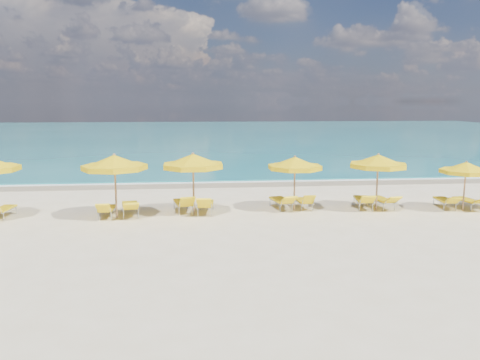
{
  "coord_description": "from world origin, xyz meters",
  "views": [
    {
      "loc": [
        -2.0,
        -18.94,
        4.66
      ],
      "look_at": [
        0.0,
        1.5,
        1.2
      ],
      "focal_mm": 35.0,
      "sensor_mm": 36.0,
      "label": 1
    }
  ],
  "objects": [
    {
      "name": "wet_sand_band",
      "position": [
        0.0,
        7.4,
        0.0
      ],
      "size": [
        120.0,
        2.6,
        0.01
      ],
      "primitive_type": "cube",
      "color": "tan",
      "rests_on": "ground"
    },
    {
      "name": "lounger_4_right",
      "position": [
        2.74,
        0.81,
        0.2
      ],
      "size": [
        0.65,
        1.61,
        0.79
      ],
      "rotation": [
        0.0,
        0.0,
        0.07
      ],
      "color": "#A5A8AD",
      "rests_on": "ground"
    },
    {
      "name": "lounger_2_left",
      "position": [
        -5.58,
        0.04,
        0.21
      ],
      "size": [
        0.58,
        1.65,
        0.78
      ],
      "rotation": [
        0.0,
        0.0,
        0.0
      ],
      "color": "#A5A8AD",
      "rests_on": "ground"
    },
    {
      "name": "umbrella_5",
      "position": [
        5.8,
        0.18,
        2.12
      ],
      "size": [
        2.47,
        2.47,
        2.49
      ],
      "rotation": [
        0.0,
        0.0,
        0.0
      ],
      "color": "#AB7E55",
      "rests_on": "ground"
    },
    {
      "name": "lounger_1_right",
      "position": [
        -9.78,
        0.42,
        0.2
      ],
      "size": [
        0.69,
        1.74,
        0.7
      ],
      "rotation": [
        0.0,
        0.0,
        -0.08
      ],
      "color": "#A5A8AD",
      "rests_on": "ground"
    },
    {
      "name": "whitecap_far",
      "position": [
        8.0,
        24.0,
        0.0
      ],
      "size": [
        18.0,
        0.3,
        0.05
      ],
      "primitive_type": "cube",
      "color": "white",
      "rests_on": "ground"
    },
    {
      "name": "lounger_3_left",
      "position": [
        -2.51,
        0.63,
        0.24
      ],
      "size": [
        1.01,
        1.99,
        0.89
      ],
      "rotation": [
        0.0,
        0.0,
        0.2
      ],
      "color": "#A5A8AD",
      "rests_on": "ground"
    },
    {
      "name": "lounger_6_left",
      "position": [
        8.98,
        0.26,
        0.21
      ],
      "size": [
        0.75,
        1.79,
        0.71
      ],
      "rotation": [
        0.0,
        0.0,
        -0.11
      ],
      "color": "#A5A8AD",
      "rests_on": "ground"
    },
    {
      "name": "lounger_6_right",
      "position": [
        9.97,
        0.13,
        0.21
      ],
      "size": [
        0.81,
        1.85,
        0.66
      ],
      "rotation": [
        0.0,
        0.0,
        0.14
      ],
      "color": "#A5A8AD",
      "rests_on": "ground"
    },
    {
      "name": "lounger_3_right",
      "position": [
        -1.57,
        0.35,
        0.23
      ],
      "size": [
        0.79,
        1.88,
        0.87
      ],
      "rotation": [
        0.0,
        0.0,
        -0.1
      ],
      "color": "#A5A8AD",
      "rests_on": "ground"
    },
    {
      "name": "ground_plane",
      "position": [
        0.0,
        0.0,
        0.0
      ],
      "size": [
        120.0,
        120.0,
        0.0
      ],
      "primitive_type": "plane",
      "color": "beige"
    },
    {
      "name": "umbrella_3",
      "position": [
        -2.07,
        0.19,
        2.22
      ],
      "size": [
        3.34,
        3.34,
        2.6
      ],
      "rotation": [
        0.0,
        0.0,
        -0.38
      ],
      "color": "#AB7E55",
      "rests_on": "ground"
    },
    {
      "name": "whitecap_near",
      "position": [
        -6.0,
        17.0,
        0.0
      ],
      "size": [
        14.0,
        0.36,
        0.05
      ],
      "primitive_type": "cube",
      "color": "white",
      "rests_on": "ground"
    },
    {
      "name": "umbrella_4",
      "position": [
        2.26,
        0.52,
        2.04
      ],
      "size": [
        3.12,
        3.12,
        2.39
      ],
      "rotation": [
        0.0,
        0.0,
        -0.42
      ],
      "color": "#AB7E55",
      "rests_on": "ground"
    },
    {
      "name": "ocean",
      "position": [
        0.0,
        48.0,
        0.0
      ],
      "size": [
        120.0,
        80.0,
        0.3
      ],
      "primitive_type": "cube",
      "color": "#157178",
      "rests_on": "ground"
    },
    {
      "name": "umbrella_6",
      "position": [
        9.5,
        -0.28,
        1.85
      ],
      "size": [
        2.82,
        2.82,
        2.17
      ],
      "rotation": [
        0.0,
        0.0,
        -0.41
      ],
      "color": "#AB7E55",
      "rests_on": "ground"
    },
    {
      "name": "umbrella_2",
      "position": [
        -5.17,
        -0.14,
        2.24
      ],
      "size": [
        2.87,
        2.87,
        2.63
      ],
      "rotation": [
        0.0,
        0.0,
        0.11
      ],
      "color": "#AB7E55",
      "rests_on": "ground"
    },
    {
      "name": "lounger_5_left",
      "position": [
        5.38,
        0.59,
        0.23
      ],
      "size": [
        0.91,
        1.97,
        0.81
      ],
      "rotation": [
        0.0,
        0.0,
        -0.16
      ],
      "color": "#A5A8AD",
      "rests_on": "ground"
    },
    {
      "name": "lounger_2_right",
      "position": [
        -4.69,
        0.29,
        0.24
      ],
      "size": [
        0.96,
        2.05,
        0.79
      ],
      "rotation": [
        0.0,
        0.0,
        0.17
      ],
      "color": "#A5A8AD",
      "rests_on": "ground"
    },
    {
      "name": "foam_line",
      "position": [
        0.0,
        8.2,
        0.0
      ],
      "size": [
        120.0,
        1.2,
        0.03
      ],
      "primitive_type": "cube",
      "color": "white",
      "rests_on": "ground"
    },
    {
      "name": "lounger_5_right",
      "position": [
        6.24,
        0.56,
        0.22
      ],
      "size": [
        0.86,
        1.9,
        0.75
      ],
      "rotation": [
        0.0,
        0.0,
        0.15
      ],
      "color": "#A5A8AD",
      "rests_on": "ground"
    },
    {
      "name": "lounger_4_left",
      "position": [
        1.75,
        0.8,
        0.23
      ],
      "size": [
        0.96,
        1.95,
        0.8
      ],
      "rotation": [
        0.0,
        0.0,
        0.19
      ],
      "color": "#A5A8AD",
      "rests_on": "ground"
    }
  ]
}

